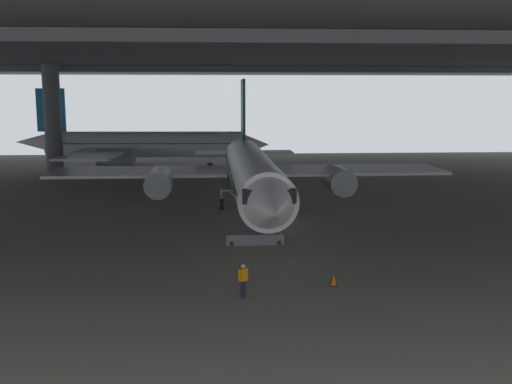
{
  "coord_description": "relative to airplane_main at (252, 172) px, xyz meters",
  "views": [
    {
      "loc": [
        -3.48,
        -43.18,
        9.57
      ],
      "look_at": [
        -0.75,
        0.05,
        2.51
      ],
      "focal_mm": 41.79,
      "sensor_mm": 36.0,
      "label": 1
    }
  ],
  "objects": [
    {
      "name": "crew_worker_near_nose",
      "position": [
        -1.56,
        -20.55,
        -2.43
      ],
      "size": [
        0.48,
        0.38,
        1.68
      ],
      "color": "#232838",
      "rests_on": "ground_plane"
    },
    {
      "name": "crew_worker_by_stairs",
      "position": [
        0.08,
        -6.92,
        -2.48
      ],
      "size": [
        0.4,
        0.44,
        1.6
      ],
      "color": "#232838",
      "rests_on": "ground_plane"
    },
    {
      "name": "airplane_distant",
      "position": [
        -12.75,
        29.73,
        -0.13
      ],
      "size": [
        32.79,
        31.65,
        10.43
      ],
      "color": "white",
      "rests_on": "ground_plane"
    },
    {
      "name": "ground_plane",
      "position": [
        0.81,
        -4.62,
        -3.39
      ],
      "size": [
        110.0,
        110.0,
        0.0
      ],
      "primitive_type": "plane",
      "color": "gray"
    },
    {
      "name": "hangar_structure",
      "position": [
        0.74,
        9.15,
        10.24
      ],
      "size": [
        121.0,
        99.0,
        14.26
      ],
      "color": "#4C4F54",
      "rests_on": "ground_plane"
    },
    {
      "name": "traffic_cone_orange",
      "position": [
        3.1,
        -19.01,
        -3.1
      ],
      "size": [
        0.36,
        0.36,
        0.6
      ],
      "color": "black",
      "rests_on": "ground_plane"
    },
    {
      "name": "boarding_stairs",
      "position": [
        -0.43,
        -9.84,
        -2.66
      ],
      "size": [
        4.15,
        1.57,
        4.59
      ],
      "color": "slate",
      "rests_on": "ground_plane"
    },
    {
      "name": "airplane_main",
      "position": [
        0.0,
        0.0,
        0.0
      ],
      "size": [
        33.95,
        35.31,
        11.13
      ],
      "color": "white",
      "rests_on": "ground_plane"
    }
  ]
}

